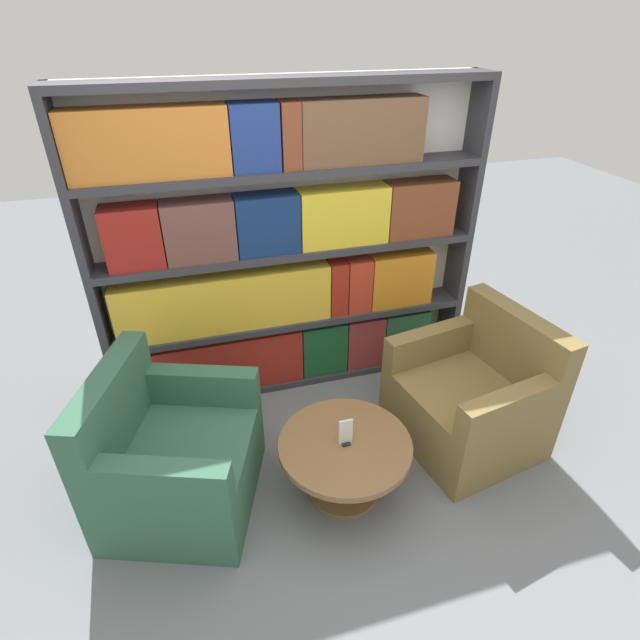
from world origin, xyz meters
TOP-DOWN VIEW (x-y plane):
  - ground_plane at (0.00, 0.00)m, footprint 14.00×14.00m
  - bookshelf at (-0.05, 1.46)m, footprint 2.69×0.30m
  - armchair_left at (-0.95, 0.47)m, footprint 1.05×1.08m
  - armchair_right at (0.97, 0.47)m, footprint 0.94×0.99m
  - coffee_table at (0.01, 0.25)m, footprint 0.78×0.78m
  - table_sign at (0.01, 0.25)m, footprint 0.08×0.06m

SIDE VIEW (x-z plane):
  - ground_plane at x=0.00m, z-range 0.00..0.00m
  - coffee_table at x=0.01m, z-range 0.09..0.49m
  - armchair_left at x=-0.95m, z-range -0.14..0.78m
  - armchair_right at x=0.97m, z-range -0.14..0.78m
  - table_sign at x=0.01m, z-range 0.39..0.57m
  - bookshelf at x=-0.05m, z-range -0.04..2.16m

